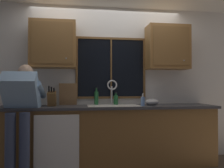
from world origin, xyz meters
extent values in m
cube|color=silver|center=(0.00, 0.06, 1.27)|extent=(5.64, 0.12, 2.55)
cube|color=black|center=(0.07, -0.01, 1.52)|extent=(1.10, 0.02, 0.95)
cube|color=brown|center=(0.07, -0.02, 2.02)|extent=(1.17, 0.02, 0.04)
cube|color=brown|center=(0.07, -0.02, 1.03)|extent=(1.17, 0.02, 0.04)
cube|color=brown|center=(-0.50, -0.02, 1.52)|extent=(0.03, 0.02, 0.95)
cube|color=brown|center=(0.63, -0.02, 1.52)|extent=(0.03, 0.02, 0.95)
cube|color=brown|center=(0.07, -0.02, 1.52)|extent=(0.02, 0.02, 0.95)
cube|color=brown|center=(0.00, -0.29, 0.44)|extent=(3.24, 0.58, 0.88)
cube|color=#38383D|center=(0.00, -0.31, 0.90)|extent=(3.30, 0.62, 0.04)
cube|color=white|center=(-0.75, -0.61, 0.46)|extent=(0.60, 0.02, 0.74)
cube|color=olive|center=(-0.86, -0.17, 1.86)|extent=(0.69, 0.33, 0.72)
cube|color=brown|center=(-0.86, -0.34, 1.86)|extent=(0.61, 0.01, 0.62)
sphere|color=#B2B2B7|center=(-0.65, -0.34, 1.63)|extent=(0.02, 0.02, 0.02)
cube|color=olive|center=(0.99, -0.17, 1.86)|extent=(0.69, 0.33, 0.72)
cube|color=brown|center=(0.99, -0.34, 1.86)|extent=(0.61, 0.01, 0.62)
sphere|color=#B2B2B7|center=(1.20, -0.34, 1.63)|extent=(0.02, 0.02, 0.02)
cube|color=white|center=(0.07, -0.30, 0.91)|extent=(0.80, 0.46, 0.02)
cube|color=beige|center=(-0.13, -0.30, 0.81)|extent=(0.36, 0.42, 0.20)
cube|color=beige|center=(0.27, -0.30, 0.81)|extent=(0.36, 0.42, 0.20)
cube|color=white|center=(0.07, -0.30, 0.81)|extent=(0.04, 0.42, 0.20)
cylinder|color=silver|center=(0.07, -0.08, 1.07)|extent=(0.03, 0.03, 0.30)
torus|color=silver|center=(0.07, -0.14, 1.24)|extent=(0.16, 0.02, 0.16)
cylinder|color=silver|center=(0.15, -0.08, 0.97)|extent=(0.03, 0.03, 0.09)
cylinder|color=#384260|center=(-1.31, -0.76, 0.44)|extent=(0.13, 0.13, 0.88)
cylinder|color=#384260|center=(-1.14, -0.76, 0.44)|extent=(0.13, 0.13, 0.88)
cube|color=#8CB2DB|center=(-1.22, -0.58, 1.11)|extent=(0.44, 0.53, 0.59)
sphere|color=beige|center=(-1.22, -0.35, 1.43)|extent=(0.21, 0.21, 0.21)
cylinder|color=#8CB2DB|center=(-1.44, -0.40, 1.16)|extent=(0.09, 0.52, 0.26)
cylinder|color=#8CB2DB|center=(-1.00, -0.40, 1.16)|extent=(0.09, 0.52, 0.26)
cube|color=brown|center=(-0.86, -0.30, 1.02)|extent=(0.12, 0.18, 0.25)
cylinder|color=black|center=(-0.89, -0.36, 1.18)|extent=(0.02, 0.05, 0.09)
cylinder|color=black|center=(-0.86, -0.35, 1.17)|extent=(0.02, 0.04, 0.08)
cylinder|color=black|center=(-0.82, -0.35, 1.16)|extent=(0.02, 0.04, 0.06)
cube|color=#997047|center=(-0.63, -0.09, 1.09)|extent=(0.28, 0.09, 0.35)
ellipsoid|color=#B7B7BC|center=(0.69, -0.25, 0.97)|extent=(0.22, 0.22, 0.11)
cylinder|color=#668CCC|center=(0.50, -0.41, 0.99)|extent=(0.06, 0.06, 0.14)
cylinder|color=silver|center=(0.50, -0.41, 1.08)|extent=(0.02, 0.02, 0.04)
cylinder|color=silver|center=(0.50, -0.43, 1.11)|extent=(0.01, 0.04, 0.01)
cylinder|color=#1E592D|center=(-0.18, -0.10, 1.03)|extent=(0.07, 0.07, 0.21)
cylinder|color=#184724|center=(-0.18, -0.10, 1.16)|extent=(0.03, 0.03, 0.05)
cylinder|color=black|center=(-0.18, -0.10, 1.19)|extent=(0.03, 0.03, 0.01)
cylinder|color=#1E592D|center=(0.13, -0.14, 1.00)|extent=(0.07, 0.07, 0.15)
cylinder|color=#184724|center=(0.13, -0.14, 1.09)|extent=(0.03, 0.03, 0.04)
cylinder|color=black|center=(0.13, -0.14, 1.11)|extent=(0.04, 0.04, 0.01)
camera|label=1|loc=(-0.44, -3.76, 1.19)|focal=36.50mm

